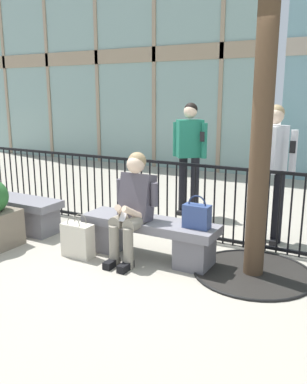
# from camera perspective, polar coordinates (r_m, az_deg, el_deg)

# --- Properties ---
(ground_plane) EXTENTS (60.00, 60.00, 0.00)m
(ground_plane) POSITION_cam_1_polar(r_m,az_deg,el_deg) (4.74, -0.59, -9.10)
(ground_plane) COLOR #A8A091
(stone_bench) EXTENTS (1.60, 0.44, 0.45)m
(stone_bench) POSITION_cam_1_polar(r_m,az_deg,el_deg) (4.64, -0.60, -6.01)
(stone_bench) COLOR slate
(stone_bench) RESTS_ON ground
(seated_person_with_phone) EXTENTS (0.52, 0.66, 1.21)m
(seated_person_with_phone) POSITION_cam_1_polar(r_m,az_deg,el_deg) (4.49, -2.91, -1.64)
(seated_person_with_phone) COLOR gray
(seated_person_with_phone) RESTS_ON ground
(handbag_on_bench) EXTENTS (0.28, 0.14, 0.36)m
(handbag_on_bench) POSITION_cam_1_polar(r_m,az_deg,el_deg) (4.30, 6.09, -3.33)
(handbag_on_bench) COLOR #33477F
(handbag_on_bench) RESTS_ON stone_bench
(shopping_bag) EXTENTS (0.37, 0.17, 0.50)m
(shopping_bag) POSITION_cam_1_polar(r_m,az_deg,el_deg) (4.77, -10.59, -6.63)
(shopping_bag) COLOR beige
(shopping_bag) RESTS_ON ground
(bystander_at_railing) EXTENTS (0.55, 0.42, 1.71)m
(bystander_at_railing) POSITION_cam_1_polar(r_m,az_deg,el_deg) (5.19, 16.34, 3.84)
(bystander_at_railing) COLOR black
(bystander_at_railing) RESTS_ON ground
(bystander_further_back) EXTENTS (0.55, 0.41, 1.71)m
(bystander_further_back) POSITION_cam_1_polar(r_m,az_deg,el_deg) (6.20, 5.08, 5.82)
(bystander_further_back) COLOR black
(bystander_further_back) RESTS_ON ground
(plaza_railing) EXTENTS (8.05, 0.04, 0.98)m
(plaza_railing) POSITION_cam_1_polar(r_m,az_deg,el_deg) (5.29, 3.84, -1.03)
(plaza_railing) COLOR black
(plaza_railing) RESTS_ON ground
(stone_bench_far) EXTENTS (1.60, 0.44, 0.45)m
(stone_bench_far) POSITION_cam_1_polar(r_m,az_deg,el_deg) (6.00, -19.46, -2.28)
(stone_bench_far) COLOR slate
(stone_bench_far) RESTS_ON ground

